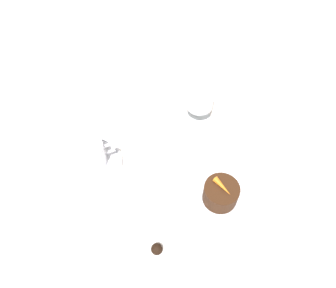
{
  "coord_description": "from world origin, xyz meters",
  "views": [
    {
      "loc": [
        -0.18,
        -0.32,
        0.68
      ],
      "look_at": [
        -0.04,
        0.1,
        0.04
      ],
      "focal_mm": 35.0,
      "sensor_mm": 36.0,
      "label": 1
    }
  ],
  "objects_px": {
    "fork": "(133,202)",
    "coffee_cup": "(87,155)",
    "wine_glass": "(200,98)",
    "dessert_cake": "(221,193)",
    "dinner_plate": "(214,182)"
  },
  "relations": [
    {
      "from": "fork",
      "to": "coffee_cup",
      "type": "bearing_deg",
      "value": 118.93
    },
    {
      "from": "wine_glass",
      "to": "dessert_cake",
      "type": "relative_size",
      "value": 1.53
    },
    {
      "from": "wine_glass",
      "to": "dessert_cake",
      "type": "distance_m",
      "value": 0.25
    },
    {
      "from": "dinner_plate",
      "to": "dessert_cake",
      "type": "distance_m",
      "value": 0.05
    },
    {
      "from": "coffee_cup",
      "to": "wine_glass",
      "type": "height_order",
      "value": "wine_glass"
    },
    {
      "from": "fork",
      "to": "dessert_cake",
      "type": "distance_m",
      "value": 0.2
    },
    {
      "from": "dinner_plate",
      "to": "coffee_cup",
      "type": "bearing_deg",
      "value": 151.58
    },
    {
      "from": "coffee_cup",
      "to": "dinner_plate",
      "type": "bearing_deg",
      "value": -28.42
    },
    {
      "from": "coffee_cup",
      "to": "fork",
      "type": "xyz_separation_m",
      "value": [
        0.07,
        -0.13,
        -0.04
      ]
    },
    {
      "from": "wine_glass",
      "to": "dessert_cake",
      "type": "height_order",
      "value": "wine_glass"
    },
    {
      "from": "coffee_cup",
      "to": "dessert_cake",
      "type": "relative_size",
      "value": 1.44
    },
    {
      "from": "dinner_plate",
      "to": "dessert_cake",
      "type": "bearing_deg",
      "value": -99.22
    },
    {
      "from": "dessert_cake",
      "to": "wine_glass",
      "type": "bearing_deg",
      "value": 78.98
    },
    {
      "from": "dinner_plate",
      "to": "fork",
      "type": "relative_size",
      "value": 1.64
    },
    {
      "from": "dessert_cake",
      "to": "dinner_plate",
      "type": "bearing_deg",
      "value": 80.78
    }
  ]
}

